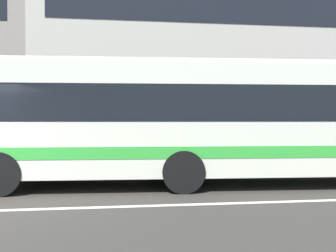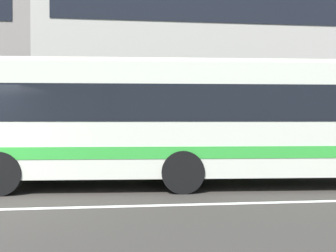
{
  "view_description": "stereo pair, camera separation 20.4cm",
  "coord_description": "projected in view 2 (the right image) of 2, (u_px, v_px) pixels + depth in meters",
  "views": [
    {
      "loc": [
        3.5,
        -7.14,
        1.72
      ],
      "look_at": [
        4.66,
        1.88,
        1.55
      ],
      "focal_mm": 38.69,
      "sensor_mm": 36.0,
      "label": 1
    },
    {
      "loc": [
        3.7,
        -7.17,
        1.72
      ],
      "look_at": [
        4.66,
        1.88,
        1.55
      ],
      "focal_mm": 38.69,
      "sensor_mm": 36.0,
      "label": 2
    }
  ],
  "objects": [
    {
      "name": "transit_bus",
      "position": [
        206.0,
        118.0,
        9.6
      ],
      "size": [
        11.88,
        3.2,
        3.17
      ],
      "color": "beige",
      "rests_on": "ground_plane"
    },
    {
      "name": "hedge_row_far",
      "position": [
        110.0,
        155.0,
        12.9
      ],
      "size": [
        13.7,
        1.1,
        0.89
      ],
      "primitive_type": "cube",
      "color": "#225519",
      "rests_on": "ground_plane"
    },
    {
      "name": "apartment_block_right",
      "position": [
        229.0,
        41.0,
        23.81
      ],
      "size": [
        22.47,
        10.9,
        13.74
      ],
      "color": "#B3AA9F",
      "rests_on": "ground_plane"
    }
  ]
}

